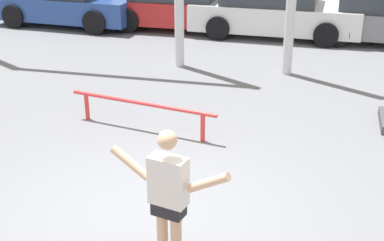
% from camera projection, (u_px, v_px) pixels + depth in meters
% --- Properties ---
extents(ground_plane, '(36.00, 36.00, 0.00)m').
position_uv_depth(ground_plane, '(151.00, 213.00, 6.27)').
color(ground_plane, slate).
extents(skateboarder, '(1.27, 0.39, 1.45)m').
position_uv_depth(skateboarder, '(168.00, 192.00, 5.14)').
color(skateboarder, '#DBAD89').
rests_on(skateboarder, ground_plane).
extents(grind_rail, '(2.49, 0.53, 0.48)m').
position_uv_depth(grind_rail, '(142.00, 108.00, 8.32)').
color(grind_rail, red).
rests_on(grind_rail, ground_plane).
extents(parked_car_blue, '(4.11, 2.17, 1.40)m').
position_uv_depth(parked_car_blue, '(67.00, 0.00, 14.98)').
color(parked_car_blue, '#284793').
rests_on(parked_car_blue, ground_plane).
extents(parked_car_red, '(4.08, 1.95, 1.34)m').
position_uv_depth(parked_car_red, '(180.00, 4.00, 14.54)').
color(parked_car_red, red).
rests_on(parked_car_red, ground_plane).
extents(parked_car_white, '(4.35, 2.02, 1.42)m').
position_uv_depth(parked_car_white, '(274.00, 9.00, 13.81)').
color(parked_car_white, white).
rests_on(parked_car_white, ground_plane).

